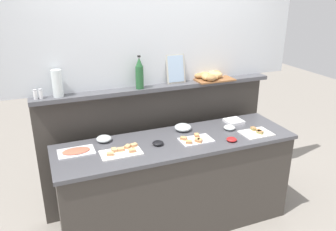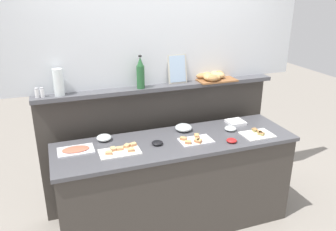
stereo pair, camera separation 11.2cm
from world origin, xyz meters
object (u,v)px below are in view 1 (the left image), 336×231
Objects in this scene: condiment_bowl_teal at (158,143)px; salt_shaker at (35,94)px; cold_cuts_platter at (76,152)px; wine_bottle_green at (139,74)px; pepper_shaker at (41,94)px; glass_bowl_large at (229,128)px; sandwich_platter_rear at (195,140)px; water_carafe at (57,83)px; glass_bowl_medium at (104,139)px; glass_bowl_small at (183,128)px; napkin_stack at (234,121)px; condiment_bowl_cream at (232,139)px; framed_picture at (176,69)px; sandwich_platter_side at (122,151)px; bread_basket at (211,76)px; sandwich_platter_front at (257,133)px.

salt_shaker is at bearing 154.84° from condiment_bowl_teal.
wine_bottle_green reaches higher than cold_cuts_platter.
glass_bowl_large is at bearing -13.06° from pepper_shaker.
water_carafe is at bearing 155.85° from sandwich_platter_rear.
glass_bowl_medium reaches higher than condiment_bowl_teal.
glass_bowl_small is 0.58m from napkin_stack.
glass_bowl_large is at bearing 63.10° from condiment_bowl_cream.
pepper_shaker reaches higher than condiment_bowl_teal.
water_carafe is (-1.68, 0.24, 0.52)m from napkin_stack.
framed_picture is at bearing 1.93° from water_carafe.
cold_cuts_platter is 1.85× the size of glass_bowl_small.
condiment_bowl_cream is at bearing -15.28° from condiment_bowl_teal.
pepper_shaker is at bearing 172.38° from napkin_stack.
salt_shaker is (-0.52, 0.20, 0.43)m from glass_bowl_medium.
sandwich_platter_side is (-0.68, 0.02, -0.00)m from sandwich_platter_rear.
bread_basket is (1.46, 0.34, 0.44)m from cold_cuts_platter.
water_carafe is (-0.43, 0.48, 0.52)m from sandwich_platter_side.
glass_bowl_large is at bearing -47.23° from framed_picture.
condiment_bowl_cream is at bearing -169.49° from sandwich_platter_front.
glass_bowl_medium is (0.27, 0.13, 0.02)m from cold_cuts_platter.
bread_basket is (0.76, 0.46, 0.43)m from condiment_bowl_teal.
sandwich_platter_rear is 1.32m from water_carafe.
napkin_stack is 1.95× the size of pepper_shaker.
pepper_shaker is 1.29m from framed_picture.
sandwich_platter_side is 3.99× the size of salt_shaker.
condiment_bowl_cream is at bearing -21.31° from salt_shaker.
cold_cuts_platter is 1.26× the size of water_carafe.
water_carafe is (-1.10, 0.24, 0.50)m from glass_bowl_small.
pepper_shaker is 0.30× the size of framed_picture.
framed_picture is (0.80, 0.24, 0.53)m from glass_bowl_medium.
glass_bowl_large reaches higher than cold_cuts_platter.
glass_bowl_large is at bearing -14.25° from water_carafe.
sandwich_platter_side is 3.06× the size of glass_bowl_large.
wine_bottle_green is at bearing -177.69° from bread_basket.
pepper_shaker is 1.67m from bread_basket.
condiment_bowl_teal is (0.34, 0.03, 0.01)m from sandwich_platter_side.
bread_basket is at bearing 30.16° from glass_bowl_small.
sandwich_platter_front is at bearing -16.86° from pepper_shaker.
sandwich_platter_front is at bearing -6.53° from sandwich_platter_rear.
wine_bottle_green reaches higher than condiment_bowl_cream.
sandwich_platter_side is at bearing -37.73° from salt_shaker.
framed_picture reaches higher than water_carafe.
pepper_shaker is at bearing 158.38° from sandwich_platter_rear.
sandwich_platter_side is at bearing -144.10° from framed_picture.
napkin_stack reaches higher than cold_cuts_platter.
sandwich_platter_rear is at bearing 157.18° from condiment_bowl_cream.
framed_picture is (-0.59, 0.61, 0.54)m from sandwich_platter_front.
condiment_bowl_cream is at bearing -8.58° from sandwich_platter_side.
sandwich_platter_side is 1.00m from condiment_bowl_cream.
sandwich_platter_front is 2.87× the size of condiment_bowl_teal.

